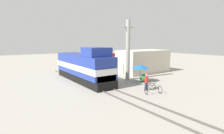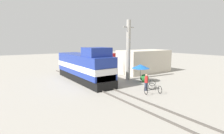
% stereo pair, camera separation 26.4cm
% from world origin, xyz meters
% --- Properties ---
extents(ground_plane, '(120.00, 120.00, 0.00)m').
position_xyz_m(ground_plane, '(0.00, 0.00, 0.00)').
color(ground_plane, gray).
extents(rail_near, '(0.08, 28.40, 0.15)m').
position_xyz_m(rail_near, '(-0.72, 0.00, 0.07)').
color(rail_near, '#4C4742').
rests_on(rail_near, ground_plane).
extents(rail_far, '(0.08, 28.40, 0.15)m').
position_xyz_m(rail_far, '(0.72, 0.00, 0.07)').
color(rail_far, '#4C4742').
rests_on(rail_far, ground_plane).
extents(locomotive, '(2.92, 12.07, 4.58)m').
position_xyz_m(locomotive, '(0.00, 3.97, 1.92)').
color(locomotive, black).
rests_on(locomotive, ground_plane).
extents(utility_pole, '(1.80, 0.58, 8.12)m').
position_xyz_m(utility_pole, '(5.37, 1.48, 4.09)').
color(utility_pole, '#9E998E').
rests_on(utility_pole, ground_plane).
extents(vendor_umbrella, '(2.32, 2.32, 2.32)m').
position_xyz_m(vendor_umbrella, '(5.84, -0.51, 2.06)').
color(vendor_umbrella, '#4C4C4C').
rests_on(vendor_umbrella, ground_plane).
extents(billboard_sign, '(1.62, 0.12, 3.49)m').
position_xyz_m(billboard_sign, '(4.74, 4.71, 2.55)').
color(billboard_sign, '#595959').
rests_on(billboard_sign, ground_plane).
extents(shrub_cluster, '(1.06, 1.06, 1.06)m').
position_xyz_m(shrub_cluster, '(6.12, -1.00, 0.53)').
color(shrub_cluster, '#236028').
rests_on(shrub_cluster, ground_plane).
extents(person_bystander, '(0.34, 0.34, 1.82)m').
position_xyz_m(person_bystander, '(3.48, -3.89, 1.00)').
color(person_bystander, '#2D3347').
rests_on(person_bystander, ground_plane).
extents(bicycle, '(1.74, 1.65, 0.76)m').
position_xyz_m(bicycle, '(4.83, -3.49, 0.39)').
color(bicycle, black).
rests_on(bicycle, ground_plane).
extents(bicycle_spare, '(1.77, 1.30, 0.79)m').
position_xyz_m(bicycle_spare, '(3.15, -5.18, 0.40)').
color(bicycle_spare, black).
rests_on(bicycle_spare, ground_plane).
extents(building_block_distant, '(8.77, 4.57, 3.77)m').
position_xyz_m(building_block_distant, '(11.46, 4.58, 1.89)').
color(building_block_distant, beige).
rests_on(building_block_distant, ground_plane).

